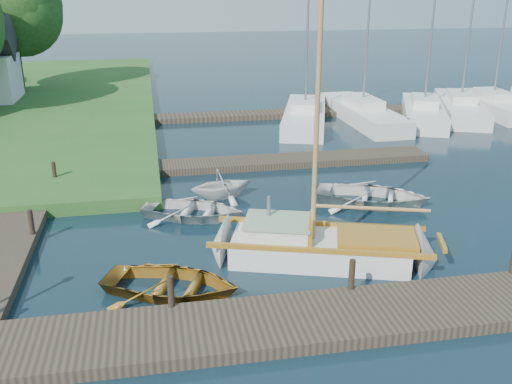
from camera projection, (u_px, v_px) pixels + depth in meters
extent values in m
plane|color=black|center=(256.00, 226.00, 18.86)|extent=(160.00, 160.00, 0.00)
cube|color=#2E271E|center=(304.00, 321.00, 13.27)|extent=(18.00, 2.20, 0.30)
cube|color=#2E271E|center=(13.00, 216.00, 19.26)|extent=(2.20, 18.00, 0.30)
cube|color=#2E271E|center=(273.00, 162.00, 25.15)|extent=(14.00, 1.60, 0.30)
cube|color=#2E271E|center=(366.00, 110.00, 35.31)|extent=(30.00, 1.60, 0.30)
cylinder|color=black|center=(171.00, 291.00, 13.48)|extent=(0.16, 0.16, 0.80)
cylinder|color=black|center=(352.00, 274.00, 14.27)|extent=(0.16, 0.16, 0.80)
cylinder|color=black|center=(31.00, 222.00, 17.40)|extent=(0.16, 0.16, 0.80)
cylinder|color=black|center=(54.00, 172.00, 22.01)|extent=(0.16, 0.16, 0.80)
cube|color=silver|center=(319.00, 252.00, 16.49)|extent=(5.37, 3.44, 0.90)
cone|color=silver|center=(427.00, 258.00, 16.13)|extent=(1.84, 2.26, 1.96)
cone|color=silver|center=(219.00, 247.00, 16.84)|extent=(1.55, 2.17, 1.96)
cube|color=#875111|center=(320.00, 223.00, 17.19)|extent=(5.94, 2.02, 0.14)
cube|color=#875111|center=(319.00, 251.00, 15.44)|extent=(5.94, 2.02, 0.14)
cube|color=#875111|center=(442.00, 243.00, 15.91)|extent=(0.45, 1.08, 0.14)
cube|color=silver|center=(278.00, 229.00, 16.40)|extent=(2.14, 1.89, 0.44)
cube|color=#8FA485|center=(278.00, 221.00, 16.31)|extent=(2.27, 2.01, 0.08)
cube|color=#875111|center=(311.00, 228.00, 16.26)|extent=(0.55, 1.37, 0.60)
cylinder|color=slate|center=(269.00, 206.00, 16.51)|extent=(0.12, 0.12, 0.60)
cube|color=#875111|center=(376.00, 238.00, 16.11)|extent=(2.55, 2.10, 0.20)
cylinder|color=olive|center=(318.00, 92.00, 14.91)|extent=(0.14, 0.14, 8.40)
cylinder|color=olive|center=(371.00, 208.00, 15.82)|extent=(3.08, 1.08, 0.10)
imported|color=#875111|center=(171.00, 280.00, 14.68)|extent=(4.28, 3.72, 0.74)
imported|color=silver|center=(193.00, 207.00, 19.45)|extent=(4.16, 3.60, 0.72)
imported|color=silver|center=(222.00, 182.00, 21.13)|extent=(2.74, 2.50, 1.23)
imported|color=silver|center=(372.00, 193.00, 20.60)|extent=(4.91, 4.34, 0.84)
cube|color=silver|center=(305.00, 116.00, 32.35)|extent=(4.70, 8.88, 0.90)
cube|color=silver|center=(305.00, 104.00, 32.11)|extent=(2.25, 3.30, 0.50)
cylinder|color=slate|center=(308.00, 5.00, 30.28)|extent=(0.12, 0.12, 11.16)
cube|color=silver|center=(362.00, 113.00, 33.10)|extent=(2.37, 9.15, 0.90)
cube|color=silver|center=(363.00, 101.00, 32.86)|extent=(1.46, 3.21, 0.50)
cylinder|color=slate|center=(369.00, 7.00, 31.08)|extent=(0.12, 0.12, 10.84)
cube|color=silver|center=(423.00, 113.00, 33.22)|extent=(5.06, 8.11, 0.90)
cube|color=silver|center=(425.00, 101.00, 32.98)|extent=(2.35, 3.08, 0.50)
cylinder|color=slate|center=(433.00, 23.00, 31.48)|extent=(0.12, 0.12, 9.23)
cube|color=silver|center=(460.00, 108.00, 34.48)|extent=(5.11, 8.73, 0.90)
cube|color=silver|center=(462.00, 97.00, 34.23)|extent=(2.38, 3.28, 0.50)
cylinder|color=slate|center=(471.00, 22.00, 32.74)|extent=(0.12, 0.12, 9.17)
cube|color=silver|center=(492.00, 106.00, 35.16)|extent=(2.57, 7.61, 0.90)
cube|color=silver|center=(494.00, 94.00, 34.91)|extent=(1.53, 2.70, 0.50)
cylinder|color=slate|center=(504.00, 21.00, 33.43)|extent=(0.12, 0.12, 9.15)
cylinder|color=#332114|center=(19.00, 62.00, 39.95)|extent=(0.36, 0.36, 3.67)
sphere|color=#183C13|center=(11.00, 6.00, 38.65)|extent=(6.73, 6.73, 6.73)
sphere|color=#183C13|center=(19.00, 14.00, 38.63)|extent=(5.71, 5.71, 5.71)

